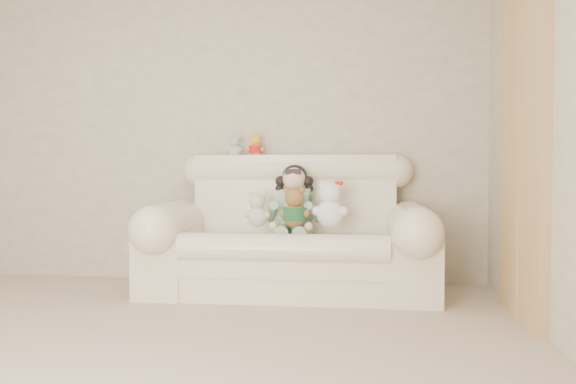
# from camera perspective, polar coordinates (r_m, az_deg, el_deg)

# --- Properties ---
(wall_back) EXTENTS (4.50, 0.00, 4.50)m
(wall_back) POSITION_cam_1_polar(r_m,az_deg,el_deg) (4.99, -7.64, 6.60)
(wall_back) COLOR tan
(wall_back) RESTS_ON ground
(sofa) EXTENTS (2.10, 0.95, 1.03)m
(sofa) POSITION_cam_1_polar(r_m,az_deg,el_deg) (4.36, 0.16, -3.04)
(sofa) COLOR #FCE9CB
(sofa) RESTS_ON floor
(door_panel) EXTENTS (0.06, 0.90, 2.10)m
(door_panel) POSITION_cam_1_polar(r_m,az_deg,el_deg) (3.84, 21.61, 4.12)
(door_panel) COLOR #9E6F44
(door_panel) RESTS_ON floor
(seated_child) EXTENTS (0.38, 0.44, 0.54)m
(seated_child) POSITION_cam_1_polar(r_m,az_deg,el_deg) (4.42, 0.59, -0.71)
(seated_child) COLOR #2B7845
(seated_child) RESTS_ON sofa
(brown_teddy) EXTENTS (0.26, 0.23, 0.34)m
(brown_teddy) POSITION_cam_1_polar(r_m,az_deg,el_deg) (4.20, 0.63, -1.12)
(brown_teddy) COLOR brown
(brown_teddy) RESTS_ON sofa
(white_cat) EXTENTS (0.26, 0.20, 0.40)m
(white_cat) POSITION_cam_1_polar(r_m,az_deg,el_deg) (4.22, 4.05, -0.71)
(white_cat) COLOR silver
(white_cat) RESTS_ON sofa
(cream_teddy) EXTENTS (0.23, 0.21, 0.30)m
(cream_teddy) POSITION_cam_1_polar(r_m,az_deg,el_deg) (4.27, -2.94, -1.35)
(cream_teddy) COLOR beige
(cream_teddy) RESTS_ON sofa
(yellow_mini_bear) EXTENTS (0.17, 0.15, 0.22)m
(yellow_mini_bear) POSITION_cam_1_polar(r_m,az_deg,el_deg) (4.77, -3.13, 4.64)
(yellow_mini_bear) COLOR gold
(yellow_mini_bear) RESTS_ON sofa
(grey_mini_plush) EXTENTS (0.15, 0.12, 0.20)m
(grey_mini_plush) POSITION_cam_1_polar(r_m,az_deg,el_deg) (4.77, -5.14, 4.55)
(grey_mini_plush) COLOR silver
(grey_mini_plush) RESTS_ON sofa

